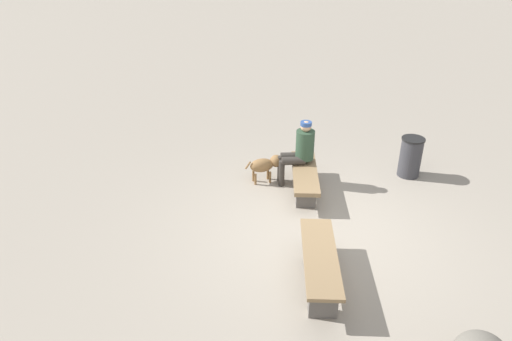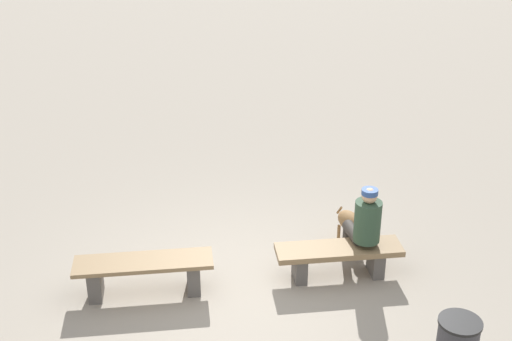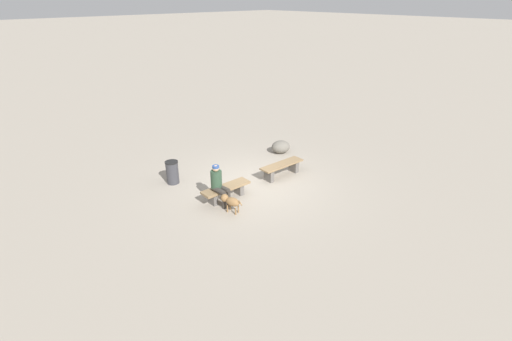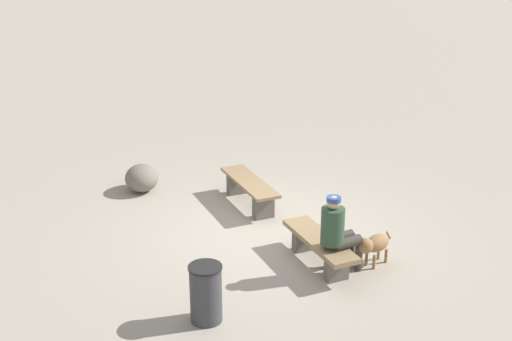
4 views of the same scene
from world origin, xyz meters
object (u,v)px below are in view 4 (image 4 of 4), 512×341
(trash_bin, at_px, (206,293))
(boulder, at_px, (142,178))
(seated_person, at_px, (338,230))
(bench_left, at_px, (249,189))
(dog, at_px, (374,244))
(bench_right, at_px, (320,246))

(trash_bin, distance_m, boulder, 4.54)
(seated_person, bearing_deg, bench_left, 177.63)
(seated_person, distance_m, trash_bin, 2.15)
(seated_person, distance_m, dog, 0.69)
(bench_left, distance_m, dog, 2.86)
(bench_right, distance_m, dog, 0.78)
(bench_right, relative_size, dog, 2.30)
(dog, height_order, boulder, dog)
(bench_left, xyz_separation_m, dog, (2.79, 0.62, 0.04))
(seated_person, bearing_deg, dog, 81.48)
(dog, bearing_deg, seated_person, -21.31)
(trash_bin, bearing_deg, bench_right, 106.23)
(boulder, bearing_deg, trash_bin, -7.83)
(boulder, bearing_deg, bench_left, 44.33)
(bench_left, relative_size, bench_right, 1.05)
(bench_right, xyz_separation_m, boulder, (-3.91, -1.42, -0.05))
(bench_left, distance_m, seated_person, 2.75)
(trash_bin, height_order, boulder, trash_bin)
(trash_bin, bearing_deg, boulder, 172.17)
(dog, relative_size, trash_bin, 0.90)
(bench_right, relative_size, seated_person, 1.31)
(seated_person, xyz_separation_m, dog, (0.06, 0.60, -0.34))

